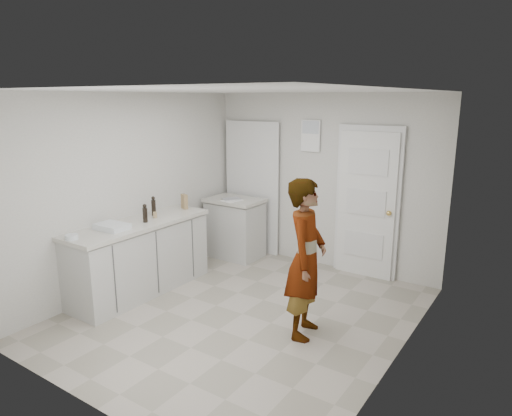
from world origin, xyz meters
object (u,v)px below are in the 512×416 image
Objects in this scene: oil_cruet_a at (145,214)px; oil_cruet_b at (154,206)px; cake_mix_box at (184,202)px; spice_jar at (155,215)px; egg_bowl at (72,237)px; baking_dish at (112,227)px; person at (306,259)px.

oil_cruet_a is 0.90× the size of oil_cruet_b.
oil_cruet_a reaches higher than cake_mix_box.
cake_mix_box is 0.81m from oil_cruet_a.
oil_cruet_a reaches higher than spice_jar.
egg_bowl is at bearing -98.01° from oil_cruet_a.
oil_cruet_a is 0.33m from oil_cruet_b.
baking_dish is at bearing -84.73° from oil_cruet_b.
baking_dish is (-2.25, -0.60, 0.12)m from person.
oil_cruet_a is (0.05, -0.21, 0.07)m from spice_jar.
spice_jar is 0.30× the size of oil_cruet_b.
person is at bearing -3.20° from oil_cruet_b.
cake_mix_box is at bearing 88.40° from egg_bowl.
cake_mix_box is 0.78× the size of oil_cruet_b.
baking_dish is (-0.03, -0.65, -0.01)m from spice_jar.
spice_jar reaches higher than egg_bowl.
oil_cruet_a is 1.66× the size of egg_bowl.
person reaches higher than spice_jar.
spice_jar is at bearing 103.94° from oil_cruet_a.
oil_cruet_a is at bearing 80.63° from person.
oil_cruet_b is (-0.07, -0.51, 0.02)m from cake_mix_box.
person is 21.70× the size of spice_jar.
cake_mix_box is at bearing 95.99° from oil_cruet_a.
egg_bowl is at bearing -66.82° from cake_mix_box.
cake_mix_box is (-2.25, 0.64, 0.19)m from person.
cake_mix_box is at bearing 89.83° from baking_dish.
egg_bowl is at bearing 102.09° from person.
spice_jar is 0.15m from oil_cruet_b.
oil_cruet_a is 0.96m from egg_bowl.
egg_bowl is (-0.05, -1.75, -0.07)m from cake_mix_box.
oil_cruet_a is at bearing -76.06° from spice_jar.
person is 8.25× the size of cake_mix_box.
person is 2.34m from cake_mix_box.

